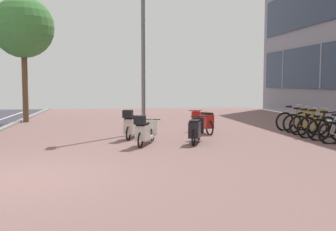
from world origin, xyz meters
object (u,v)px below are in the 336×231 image
bicycle_rack_05 (308,125)px  scooter_extra (144,131)px  scooter_near (204,122)px  lamp_post (143,38)px  scooter_far (196,130)px  street_tree (23,28)px  bicycle_rack_06 (301,123)px  scooter_mid (131,125)px  bicycle_rack_03 (330,130)px  bicycle_rack_04 (317,127)px  bicycle_rack_07 (293,121)px

bicycle_rack_05 → scooter_extra: 5.98m
scooter_near → lamp_post: size_ratio=0.28×
scooter_far → street_tree: size_ratio=0.29×
bicycle_rack_05 → scooter_far: (-4.28, -1.24, 0.04)m
bicycle_rack_06 → scooter_near: bearing=174.7°
bicycle_rack_05 → scooter_far: bearing=-163.8°
scooter_mid → scooter_extra: (0.30, -1.39, -0.03)m
bicycle_rack_06 → street_tree: 12.66m
bicycle_rack_03 → bicycle_rack_04: size_ratio=0.97×
bicycle_rack_04 → bicycle_rack_07: bearing=85.6°
bicycle_rack_04 → bicycle_rack_06: 1.36m
bicycle_rack_07 → scooter_extra: (-5.93, -2.71, 0.06)m
scooter_extra → lamp_post: 4.10m
scooter_mid → street_tree: bearing=126.4°
bicycle_rack_07 → scooter_far: bicycle_rack_07 is taller
scooter_extra → street_tree: size_ratio=0.30×
bicycle_rack_03 → scooter_near: (-3.45, 2.36, 0.06)m
bicycle_rack_04 → scooter_near: (-3.42, 1.68, 0.05)m
bicycle_rack_03 → scooter_extra: bicycle_rack_03 is taller
bicycle_rack_05 → lamp_post: (-5.60, 1.46, 3.03)m
bicycle_rack_04 → scooter_extra: bearing=-173.2°
scooter_near → scooter_mid: scooter_mid is taller
bicycle_rack_03 → lamp_post: (-5.58, 2.81, 3.03)m
scooter_far → scooter_extra: (-1.55, -0.12, 0.02)m
bicycle_rack_04 → bicycle_rack_06: size_ratio=1.04×
bicycle_rack_05 → scooter_near: bearing=163.9°
bicycle_rack_06 → scooter_mid: bearing=-174.0°
street_tree → scooter_near: bearing=-35.6°
scooter_mid → lamp_post: (0.52, 1.43, 2.94)m
scooter_extra → scooter_mid: bearing=102.2°
bicycle_rack_03 → street_tree: (-10.61, 7.49, 3.93)m
bicycle_rack_03 → scooter_far: 4.26m
bicycle_rack_05 → scooter_near: (-3.47, 1.00, 0.06)m
bicycle_rack_04 → bicycle_rack_06: bearing=84.2°
scooter_extra → street_tree: 9.72m
lamp_post → scooter_extra: bearing=-94.5°
scooter_far → scooter_extra: 1.55m
bicycle_rack_05 → scooter_extra: size_ratio=0.79×
bicycle_rack_03 → bicycle_rack_06: 2.03m
scooter_mid → scooter_far: bearing=-34.5°
bicycle_rack_05 → bicycle_rack_03: bearing=-90.9°
bicycle_rack_03 → lamp_post: lamp_post is taller
bicycle_rack_07 → lamp_post: lamp_post is taller
scooter_mid → scooter_extra: bearing=-77.8°
bicycle_rack_04 → street_tree: (-10.58, 6.82, 3.93)m
bicycle_rack_04 → bicycle_rack_05: size_ratio=1.08×
street_tree → bicycle_rack_04: bearing=-32.8°
bicycle_rack_04 → lamp_post: lamp_post is taller
bicycle_rack_03 → bicycle_rack_07: bicycle_rack_07 is taller
bicycle_rack_07 → scooter_near: bicycle_rack_07 is taller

